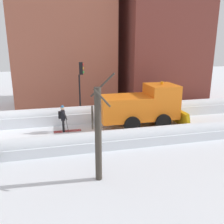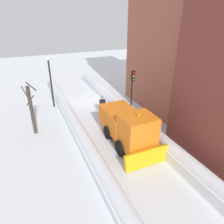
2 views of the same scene
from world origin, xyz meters
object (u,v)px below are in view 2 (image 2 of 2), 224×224
(skier, at_px, (102,104))
(street_lamp, at_px, (50,76))
(bare_tree_near, at_px, (32,110))
(plow_truck, at_px, (128,126))
(traffic_light_pole, at_px, (132,85))

(skier, height_order, street_lamp, street_lamp)
(bare_tree_near, bearing_deg, skier, -169.58)
(bare_tree_near, bearing_deg, plow_truck, 145.38)
(traffic_light_pole, bearing_deg, street_lamp, -38.27)
(plow_truck, bearing_deg, traffic_light_pole, -122.00)
(street_lamp, xyz_separation_m, bare_tree_near, (2.28, 4.71, -1.18))
(street_lamp, relative_size, bare_tree_near, 1.14)
(skier, height_order, bare_tree_near, bare_tree_near)
(traffic_light_pole, distance_m, street_lamp, 8.18)
(skier, xyz_separation_m, bare_tree_near, (6.34, 1.17, 1.11))
(traffic_light_pole, relative_size, bare_tree_near, 0.95)
(plow_truck, bearing_deg, bare_tree_near, -34.62)
(skier, relative_size, bare_tree_near, 0.40)
(street_lamp, bearing_deg, bare_tree_near, 64.11)
(traffic_light_pole, bearing_deg, bare_tree_near, -2.37)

